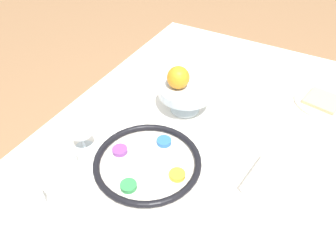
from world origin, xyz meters
name	(u,v)px	position (x,y,z in m)	size (l,w,h in m)	color
dining_table	(199,212)	(0.00, 0.00, 0.39)	(1.45, 1.03, 0.77)	white
seder_plate	(147,163)	(-0.17, 0.11, 0.79)	(0.32, 0.32, 0.03)	silver
wine_glass	(80,127)	(-0.21, 0.32, 0.86)	(0.07, 0.07, 0.13)	silver
fruit_stand	(186,92)	(0.12, 0.14, 0.85)	(0.19, 0.19, 0.10)	silver
orange_fruit	(178,78)	(0.10, 0.16, 0.91)	(0.08, 0.08, 0.08)	orange
bread_plate	(322,102)	(0.39, -0.29, 0.78)	(0.20, 0.20, 0.02)	beige
napkin_roll	(260,174)	(-0.06, -0.19, 0.80)	(0.15, 0.07, 0.05)	white
cup_near	(66,161)	(-0.29, 0.32, 0.80)	(0.06, 0.06, 0.06)	silver
cup_mid	(32,202)	(-0.44, 0.30, 0.80)	(0.06, 0.06, 0.06)	silver
fork_left	(88,130)	(-0.14, 0.37, 0.77)	(0.09, 0.17, 0.01)	silver
fork_right	(94,125)	(-0.11, 0.37, 0.77)	(0.08, 0.17, 0.01)	silver
spoon	(275,181)	(-0.05, -0.23, 0.77)	(0.16, 0.03, 0.01)	silver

